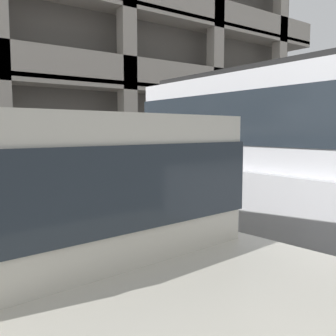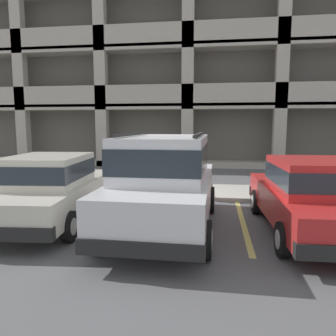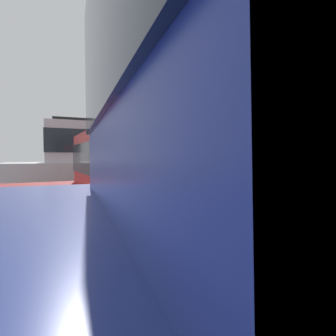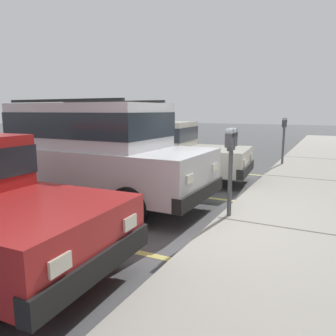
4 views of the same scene
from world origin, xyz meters
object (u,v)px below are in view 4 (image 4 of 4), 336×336
object	(u,v)px
red_sedan	(161,149)
silver_suv	(92,149)
parking_meter_near	(231,151)
parking_meter_far	(284,130)

from	to	relation	value
red_sedan	silver_suv	bearing A→B (deg)	-8.47
silver_suv	parking_meter_near	bearing A→B (deg)	90.97
red_sedan	parking_meter_far	distance (m)	4.34
silver_suv	red_sedan	world-z (taller)	silver_suv
red_sedan	parking_meter_near	world-z (taller)	parking_meter_near
parking_meter_near	red_sedan	bearing A→B (deg)	-134.26
red_sedan	parking_meter_far	bearing A→B (deg)	136.42
parking_meter_near	parking_meter_far	world-z (taller)	parking_meter_far
parking_meter_near	parking_meter_far	xyz separation A→B (m)	(-5.97, 0.03, 0.03)
red_sedan	parking_meter_near	bearing A→B (deg)	40.80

